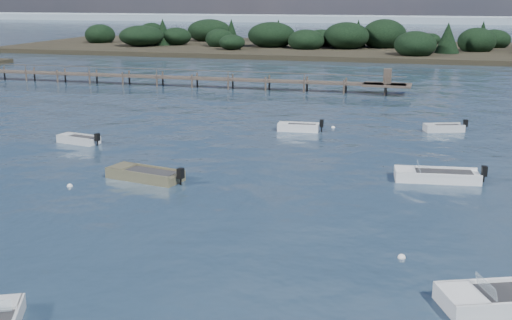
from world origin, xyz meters
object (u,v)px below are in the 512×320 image
(tender_far_white, at_px, (298,129))
(dinghy_mid_grey, at_px, (145,176))
(dinghy_mid_white_b, at_px, (436,178))
(tender_far_grey_b, at_px, (444,129))
(tender_far_grey, at_px, (79,141))
(jetty, at_px, (160,77))

(tender_far_white, xyz_separation_m, dinghy_mid_grey, (-5.70, -15.38, -0.01))
(dinghy_mid_white_b, xyz_separation_m, tender_far_white, (-10.25, 11.25, 0.01))
(tender_far_white, xyz_separation_m, tender_far_grey_b, (10.79, 2.79, -0.01))
(dinghy_mid_grey, bearing_deg, tender_far_grey, 139.41)
(tender_far_white, relative_size, tender_far_grey_b, 1.06)
(dinghy_mid_white_b, bearing_deg, dinghy_mid_grey, -165.50)
(dinghy_mid_white_b, distance_m, dinghy_mid_grey, 16.47)
(dinghy_mid_grey, bearing_deg, tender_far_white, 69.67)
(tender_far_grey, relative_size, tender_far_grey_b, 1.03)
(tender_far_grey_b, height_order, dinghy_mid_grey, dinghy_mid_grey)
(dinghy_mid_grey, distance_m, jetty, 39.07)
(tender_far_grey, distance_m, tender_far_grey_b, 27.22)
(dinghy_mid_white_b, distance_m, tender_far_grey, 24.59)
(dinghy_mid_white_b, distance_m, tender_far_grey_b, 14.06)
(tender_far_grey, bearing_deg, dinghy_mid_white_b, -7.26)
(dinghy_mid_white_b, height_order, dinghy_mid_grey, dinghy_mid_white_b)
(tender_far_white, bearing_deg, tender_far_grey_b, 14.52)
(tender_far_white, bearing_deg, jetty, 134.74)
(dinghy_mid_white_b, height_order, tender_far_grey_b, dinghy_mid_white_b)
(dinghy_mid_grey, bearing_deg, jetty, 112.36)
(tender_far_grey_b, bearing_deg, dinghy_mid_white_b, -92.19)
(dinghy_mid_white_b, relative_size, tender_far_grey, 1.48)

